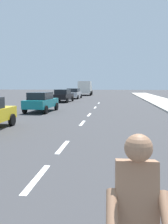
% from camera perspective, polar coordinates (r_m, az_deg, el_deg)
% --- Properties ---
extents(ground_plane, '(160.00, 160.00, 0.00)m').
position_cam_1_polar(ground_plane, '(18.32, 1.54, -0.31)').
color(ground_plane, '#38383A').
extents(lane_stripe_2, '(0.16, 1.80, 0.01)m').
position_cam_1_polar(lane_stripe_2, '(5.96, -11.10, -15.15)').
color(lane_stripe_2, white).
rests_on(lane_stripe_2, ground).
extents(lane_stripe_3, '(0.16, 1.80, 0.01)m').
position_cam_1_polar(lane_stripe_3, '(8.61, -5.05, -8.22)').
color(lane_stripe_3, white).
rests_on(lane_stripe_3, ground).
extents(lane_stripe_4, '(0.16, 1.80, 0.01)m').
position_cam_1_polar(lane_stripe_4, '(13.71, -0.38, -2.62)').
color(lane_stripe_4, white).
rests_on(lane_stripe_4, ground).
extents(lane_stripe_5, '(0.16, 1.80, 0.01)m').
position_cam_1_polar(lane_stripe_5, '(17.46, 1.26, -0.64)').
color(lane_stripe_5, white).
rests_on(lane_stripe_5, ground).
extents(lane_stripe_6, '(0.16, 1.80, 0.01)m').
position_cam_1_polar(lane_stripe_6, '(22.93, 2.67, 1.09)').
color(lane_stripe_6, white).
rests_on(lane_stripe_6, ground).
extents(lane_stripe_7, '(0.16, 1.80, 0.01)m').
position_cam_1_polar(lane_stripe_7, '(28.45, 3.55, 2.15)').
color(lane_stripe_7, white).
rests_on(lane_stripe_7, ground).
extents(parked_car_teal, '(2.03, 4.06, 1.57)m').
position_cam_1_polar(parked_car_teal, '(19.54, -10.13, 2.48)').
color(parked_car_teal, '#14727A').
rests_on(parked_car_teal, ground).
extents(parked_car_black, '(2.13, 4.31, 1.57)m').
position_cam_1_polar(parked_car_black, '(30.20, -5.00, 3.98)').
color(parked_car_black, black).
rests_on(parked_car_black, ground).
extents(parked_car_silver, '(2.11, 4.42, 1.57)m').
position_cam_1_polar(parked_car_silver, '(37.31, -2.47, 4.49)').
color(parked_car_silver, '#B7BABF').
rests_on(parked_car_silver, ground).
extents(delivery_truck, '(2.84, 6.32, 2.80)m').
position_cam_1_polar(delivery_truck, '(48.61, 0.29, 5.77)').
color(delivery_truck, beige).
rests_on(delivery_truck, ground).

